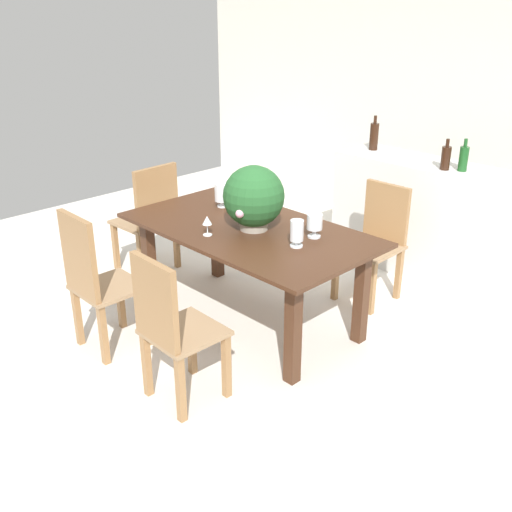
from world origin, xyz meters
TOP-DOWN VIEW (x-y plane):
  - ground_plane at (0.00, 0.00)m, footprint 7.04×7.04m
  - back_wall at (0.00, 2.60)m, footprint 6.40×0.10m
  - dining_table at (0.00, 0.02)m, footprint 1.84×1.02m
  - chair_far_right at (0.41, 1.03)m, footprint 0.43×0.45m
  - chair_head_end at (-1.23, 0.02)m, footprint 0.47×0.49m
  - chair_near_right at (0.41, -1.00)m, footprint 0.43×0.43m
  - chair_near_left at (-0.42, -1.00)m, footprint 0.42×0.42m
  - flower_centerpiece at (0.05, 0.02)m, footprint 0.43×0.44m
  - crystal_vase_left at (0.45, 0.21)m, footprint 0.11×0.11m
  - crystal_vase_center_near at (-0.48, 0.19)m, footprint 0.12×0.12m
  - crystal_vase_right at (0.48, 0.00)m, footprint 0.09×0.09m
  - wine_glass at (-0.09, -0.29)m, footprint 0.07×0.07m
  - kitchen_counter at (0.37, 1.75)m, footprint 1.55×0.51m
  - wine_bottle_amber at (-0.21, 1.79)m, footprint 0.08×0.08m
  - wine_bottle_dark at (0.60, 1.64)m, footprint 0.08×0.08m
  - wine_bottle_green at (0.72, 1.70)m, footprint 0.07×0.07m

SIDE VIEW (x-z plane):
  - ground_plane at x=0.00m, z-range 0.00..0.00m
  - kitchen_counter at x=0.37m, z-range 0.00..0.98m
  - chair_far_right at x=0.41m, z-range 0.05..0.98m
  - chair_near_right at x=0.41m, z-range 0.05..1.01m
  - chair_head_end at x=-1.23m, z-range 0.05..1.03m
  - chair_near_left at x=-0.42m, z-range 0.04..1.06m
  - dining_table at x=0.00m, z-range 0.26..1.01m
  - wine_glass at x=-0.09m, z-range 0.78..0.92m
  - crystal_vase_left at x=0.45m, z-range 0.77..0.94m
  - crystal_vase_right at x=0.48m, z-range 0.76..0.95m
  - crystal_vase_center_near at x=-0.48m, z-range 0.77..0.96m
  - flower_centerpiece at x=0.05m, z-range 0.76..1.21m
  - wine_bottle_dark at x=0.60m, z-range 0.96..1.21m
  - wine_bottle_green at x=0.72m, z-range 0.96..1.22m
  - wine_bottle_amber at x=-0.21m, z-range 0.95..1.26m
  - back_wall at x=0.00m, z-range 0.00..2.60m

